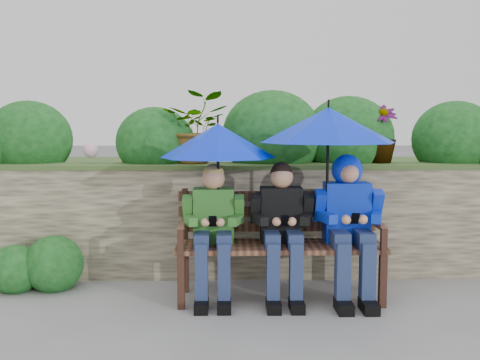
{
  "coord_description": "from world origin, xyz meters",
  "views": [
    {
      "loc": [
        -0.09,
        -4.1,
        1.4
      ],
      "look_at": [
        0.0,
        0.1,
        0.95
      ],
      "focal_mm": 40.0,
      "sensor_mm": 36.0,
      "label": 1
    }
  ],
  "objects_px": {
    "park_bench": "(279,237)",
    "boy_right": "(349,215)",
    "boy_left": "(213,225)",
    "boy_middle": "(282,224)",
    "umbrella_right": "(328,125)",
    "umbrella_left": "(218,141)"
  },
  "relations": [
    {
      "from": "boy_right",
      "to": "umbrella_left",
      "type": "relative_size",
      "value": 1.27
    },
    {
      "from": "boy_middle",
      "to": "umbrella_right",
      "type": "relative_size",
      "value": 1.03
    },
    {
      "from": "boy_left",
      "to": "boy_right",
      "type": "height_order",
      "value": "boy_right"
    },
    {
      "from": "umbrella_right",
      "to": "park_bench",
      "type": "bearing_deg",
      "value": 171.7
    },
    {
      "from": "boy_left",
      "to": "umbrella_right",
      "type": "height_order",
      "value": "umbrella_right"
    },
    {
      "from": "park_bench",
      "to": "boy_left",
      "type": "height_order",
      "value": "boy_left"
    },
    {
      "from": "boy_right",
      "to": "umbrella_left",
      "type": "bearing_deg",
      "value": 178.21
    },
    {
      "from": "park_bench",
      "to": "boy_left",
      "type": "distance_m",
      "value": 0.54
    },
    {
      "from": "boy_left",
      "to": "boy_middle",
      "type": "bearing_deg",
      "value": -0.14
    },
    {
      "from": "park_bench",
      "to": "umbrella_right",
      "type": "distance_m",
      "value": 0.97
    },
    {
      "from": "boy_middle",
      "to": "boy_right",
      "type": "height_order",
      "value": "boy_right"
    },
    {
      "from": "park_bench",
      "to": "boy_right",
      "type": "bearing_deg",
      "value": -6.98
    },
    {
      "from": "boy_right",
      "to": "umbrella_right",
      "type": "relative_size",
      "value": 1.08
    },
    {
      "from": "umbrella_right",
      "to": "boy_left",
      "type": "bearing_deg",
      "value": -178.81
    },
    {
      "from": "boy_left",
      "to": "boy_middle",
      "type": "height_order",
      "value": "boy_middle"
    },
    {
      "from": "boy_right",
      "to": "umbrella_right",
      "type": "xyz_separation_m",
      "value": [
        -0.17,
        0.01,
        0.71
      ]
    },
    {
      "from": "boy_middle",
      "to": "umbrella_left",
      "type": "xyz_separation_m",
      "value": [
        -0.5,
        0.04,
        0.65
      ]
    },
    {
      "from": "park_bench",
      "to": "umbrella_right",
      "type": "xyz_separation_m",
      "value": [
        0.37,
        -0.05,
        0.89
      ]
    },
    {
      "from": "umbrella_right",
      "to": "boy_right",
      "type": "bearing_deg",
      "value": -4.16
    },
    {
      "from": "boy_middle",
      "to": "umbrella_right",
      "type": "xyz_separation_m",
      "value": [
        0.35,
        0.02,
        0.78
      ]
    },
    {
      "from": "boy_left",
      "to": "umbrella_left",
      "type": "relative_size",
      "value": 1.19
    },
    {
      "from": "park_bench",
      "to": "umbrella_left",
      "type": "distance_m",
      "value": 0.91
    }
  ]
}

